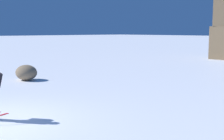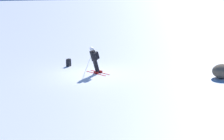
{
  "view_description": "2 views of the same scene",
  "coord_description": "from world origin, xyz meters",
  "views": [
    {
      "loc": [
        8.83,
        -3.26,
        2.62
      ],
      "look_at": [
        0.11,
        4.75,
        1.13
      ],
      "focal_mm": 50.0,
      "sensor_mm": 36.0,
      "label": 1
    },
    {
      "loc": [
        7.78,
        16.76,
        4.96
      ],
      "look_at": [
        0.1,
        2.84,
        0.9
      ],
      "focal_mm": 50.0,
      "sensor_mm": 36.0,
      "label": 2
    }
  ],
  "objects": [
    {
      "name": "spare_backpack",
      "position": [
        0.44,
        -2.61,
        0.24
      ],
      "size": [
        0.37,
        0.35,
        0.5
      ],
      "rotation": [
        0.0,
        0.0,
        3.74
      ],
      "color": "black",
      "rests_on": "ground"
    },
    {
      "name": "exposed_boulder_1",
      "position": [
        -6.35,
        4.49,
        0.41
      ],
      "size": [
        1.27,
        1.08,
        0.83
      ],
      "primitive_type": "ellipsoid",
      "color": "#7A664C",
      "rests_on": "ground"
    },
    {
      "name": "skier",
      "position": [
        -0.2,
        0.12,
        0.96
      ],
      "size": [
        1.26,
        1.73,
        1.76
      ],
      "rotation": [
        0.0,
        0.0,
        0.32
      ],
      "color": "red",
      "rests_on": "ground"
    },
    {
      "name": "ground_plane",
      "position": [
        0.0,
        0.0,
        0.0
      ],
      "size": [
        300.0,
        300.0,
        0.0
      ],
      "primitive_type": "plane",
      "color": "white"
    }
  ]
}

